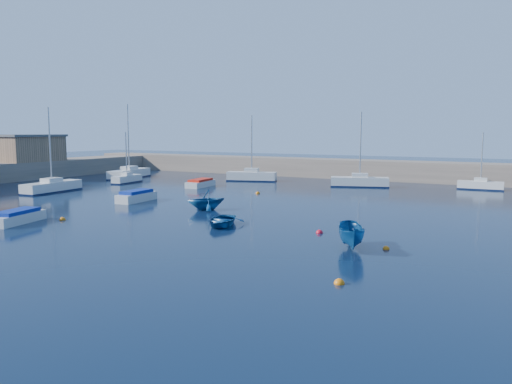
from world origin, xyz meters
The scene contains 20 objects.
ground centered at (0.00, 0.00, 0.00)m, with size 220.00×220.00×0.00m, color #0B1A32.
back_wall centered at (0.00, 46.00, 1.30)m, with size 96.00×4.50×2.60m, color #7C6D5F.
brick_shed_a centered at (-42.00, 24.00, 4.10)m, with size 6.00×8.00×3.40m, color #8C6E51.
sailboat_2 centered at (-26.09, 14.95, 0.61)m, with size 2.62×7.14×9.13m.
sailboat_3 centered at (-25.79, 26.08, 0.54)m, with size 1.95×4.90×6.45m.
sailboat_4 centered at (-30.28, 31.28, 0.66)m, with size 3.76×8.17×10.27m.
sailboat_5 centered at (-13.12, 35.95, 0.67)m, with size 6.70×3.67×8.62m.
sailboat_6 centered at (1.47, 36.17, 0.63)m, with size 6.92×3.93×8.81m.
sailboat_7 centered at (14.28, 39.91, 0.53)m, with size 4.83×1.48×6.46m.
motorboat_0 centered at (-12.78, 1.30, 0.46)m, with size 2.51×4.57×0.97m.
motorboat_1 centered at (-13.01, 13.88, 0.50)m, with size 1.83×4.45×1.07m.
motorboat_2 centered at (-14.95, 26.91, 0.44)m, with size 2.11×4.75×0.95m.
dinghy_center centered at (0.58, 7.58, 0.38)m, with size 2.60×3.65×0.76m, color navy.
dinghy_left centered at (-4.44, 12.95, 0.86)m, with size 2.81×3.26×1.72m, color navy.
dinghy_right centered at (10.67, 5.43, 0.72)m, with size 1.40×3.73×1.44m, color navy.
buoy_0 centered at (-10.99, 3.73, 0.00)m, with size 0.46×0.46×0.46m, color orange.
buoy_1 centered at (7.49, 8.55, 0.00)m, with size 0.46×0.46×0.46m, color red.
buoy_2 centered at (12.41, 6.22, 0.00)m, with size 0.39×0.39×0.39m, color orange.
buoy_3 centered at (-5.94, 24.62, 0.00)m, with size 0.48×0.48×0.48m, color orange.
buoy_5 centered at (12.28, -1.12, 0.00)m, with size 0.47×0.47×0.47m, color orange.
Camera 1 is at (19.30, -21.15, 6.57)m, focal length 35.00 mm.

